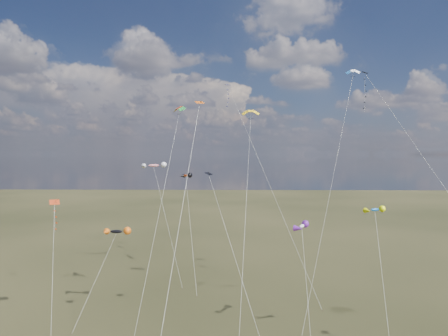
{
  "coord_description": "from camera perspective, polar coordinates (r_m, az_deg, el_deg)",
  "views": [
    {
      "loc": [
        1.21,
        -33.4,
        20.73
      ],
      "look_at": [
        0.0,
        18.0,
        19.0
      ],
      "focal_mm": 32.0,
      "sensor_mm": 36.0,
      "label": 1
    }
  ],
  "objects": [
    {
      "name": "parafoil_tricolor",
      "position": [
        55.1,
        -6.48,
        8.34
      ],
      "size": [
        4.3,
        15.53,
        27.66
      ],
      "color": "gold",
      "rests_on": "ground"
    },
    {
      "name": "diamond_black_high",
      "position": [
        59.01,
        20.73,
        8.52
      ],
      "size": [
        14.51,
        19.27,
        32.37
      ],
      "color": "black",
      "rests_on": "ground"
    },
    {
      "name": "diamond_orange_center",
      "position": [
        37.02,
        -5.36,
        -1.75
      ],
      "size": [
        3.23,
        17.42,
        26.37
      ],
      "color": "#DC560D",
      "rests_on": "ground"
    },
    {
      "name": "diamond_navy_tall",
      "position": [
        70.63,
        1.4,
        8.33
      ],
      "size": [
        13.54,
        19.97,
        33.36
      ],
      "color": "#0C1651",
      "rests_on": "ground"
    },
    {
      "name": "novelty_orange_black",
      "position": [
        71.86,
        -5.46,
        -1.14
      ],
      "size": [
        4.62,
        15.54,
        17.5
      ],
      "color": "#DA4A17",
      "rests_on": "ground"
    },
    {
      "name": "parafoil_yellow",
      "position": [
        58.0,
        3.82,
        7.99
      ],
      "size": [
        3.51,
        24.17,
        27.62
      ],
      "color": "yellow",
      "rests_on": "ground"
    },
    {
      "name": "novelty_redwhite_stripe",
      "position": [
        74.24,
        -10.0,
        0.34
      ],
      "size": [
        8.97,
        13.39,
        19.36
      ],
      "color": "red",
      "rests_on": "ground"
    },
    {
      "name": "diamond_red_low",
      "position": [
        53.23,
        -23.06,
        -7.08
      ],
      "size": [
        5.29,
        12.13,
        15.15
      ],
      "color": "#B63714",
      "rests_on": "ground"
    },
    {
      "name": "parafoil_blue_white",
      "position": [
        64.91,
        17.9,
        12.84
      ],
      "size": [
        11.54,
        17.5,
        33.99
      ],
      "color": "blue",
      "rests_on": "ground"
    },
    {
      "name": "novelty_black_orange",
      "position": [
        56.71,
        -15.14,
        -8.77
      ],
      "size": [
        4.48,
        9.27,
        10.88
      ],
      "color": "black",
      "rests_on": "ground"
    },
    {
      "name": "diamond_black_mid",
      "position": [
        45.02,
        0.1,
        -8.13
      ],
      "size": [
        7.35,
        14.05,
        18.6
      ],
      "color": "black",
      "rests_on": "ground"
    },
    {
      "name": "novelty_white_purple",
      "position": [
        47.82,
        11.08,
        -8.19
      ],
      "size": [
        2.09,
        8.35,
        12.89
      ],
      "color": "white",
      "rests_on": "ground"
    },
    {
      "name": "novelty_blue_yellow",
      "position": [
        45.58,
        20.77,
        -5.75
      ],
      "size": [
        3.04,
        11.9,
        15.25
      ],
      "color": "#125AAA",
      "rests_on": "ground"
    }
  ]
}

